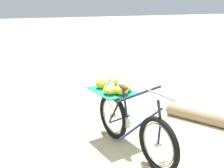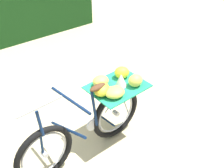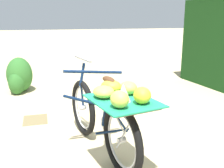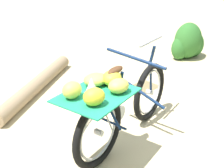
{
  "view_description": "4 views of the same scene",
  "coord_description": "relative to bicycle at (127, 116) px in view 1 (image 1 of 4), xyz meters",
  "views": [
    {
      "loc": [
        -2.9,
        1.2,
        2.1
      ],
      "look_at": [
        0.75,
        -0.17,
        0.89
      ],
      "focal_mm": 44.07,
      "sensor_mm": 36.0,
      "label": 1
    },
    {
      "loc": [
        -0.8,
        -2.91,
        3.09
      ],
      "look_at": [
        0.72,
        -0.17,
        0.83
      ],
      "focal_mm": 52.23,
      "sensor_mm": 36.0,
      "label": 2
    },
    {
      "loc": [
        2.99,
        -0.89,
        1.53
      ],
      "look_at": [
        0.73,
        -0.27,
        0.93
      ],
      "focal_mm": 42.09,
      "sensor_mm": 36.0,
      "label": 3
    },
    {
      "loc": [
        2.22,
        1.5,
        1.89
      ],
      "look_at": [
        0.69,
        -0.09,
        0.88
      ],
      "focal_mm": 44.72,
      "sensor_mm": 36.0,
      "label": 4
    }
  ],
  "objects": [
    {
      "name": "path_stone",
      "position": [
        0.23,
        -1.65,
        -0.46
      ],
      "size": [
        0.16,
        0.13,
        0.1
      ],
      "primitive_type": "ellipsoid",
      "color": "gray",
      "rests_on": "ground_plane"
    },
    {
      "name": "ground_plane",
      "position": [
        -0.4,
        0.27,
        -0.51
      ],
      "size": [
        60.0,
        60.0,
        0.0
      ],
      "primitive_type": "plane",
      "color": "#C6B284"
    },
    {
      "name": "bicycle",
      "position": [
        0.0,
        0.0,
        0.0
      ],
      "size": [
        1.8,
        0.83,
        1.03
      ],
      "rotation": [
        0.0,
        0.0,
        -2.94
      ],
      "color": "black",
      "rests_on": "ground_plane"
    }
  ]
}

